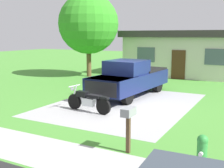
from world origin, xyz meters
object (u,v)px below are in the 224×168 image
at_px(shade_tree, 88,24).
at_px(pickup_truck, 131,78).
at_px(neighbor_house, 187,53).
at_px(mailbox, 128,118).
at_px(fire_hydrant, 202,153).
at_px(motorcycle, 88,101).

bearing_deg(shade_tree, pickup_truck, -40.63).
bearing_deg(neighbor_house, pickup_truck, -93.90).
bearing_deg(shade_tree, mailbox, -53.22).
relative_size(mailbox, neighbor_house, 0.13).
distance_m(fire_hydrant, shade_tree, 16.61).
xyz_separation_m(pickup_truck, shade_tree, (-5.82, 4.99, 3.05)).
height_order(fire_hydrant, shade_tree, shade_tree).
height_order(mailbox, neighbor_house, neighbor_house).
relative_size(pickup_truck, fire_hydrant, 6.60).
height_order(motorcycle, shade_tree, shade_tree).
distance_m(fire_hydrant, mailbox, 2.04).
relative_size(fire_hydrant, neighbor_house, 0.09).
height_order(mailbox, shade_tree, shade_tree).
bearing_deg(shade_tree, neighbor_house, 34.19).
bearing_deg(fire_hydrant, shade_tree, 132.15).
xyz_separation_m(fire_hydrant, mailbox, (-1.97, 0.09, 0.55)).
distance_m(mailbox, neighbor_house, 16.52).
height_order(motorcycle, neighbor_house, neighbor_house).
bearing_deg(fire_hydrant, mailbox, 177.33).
xyz_separation_m(motorcycle, shade_tree, (-5.63, 8.85, 3.53)).
bearing_deg(fire_hydrant, motorcycle, 148.85).
height_order(motorcycle, mailbox, mailbox).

